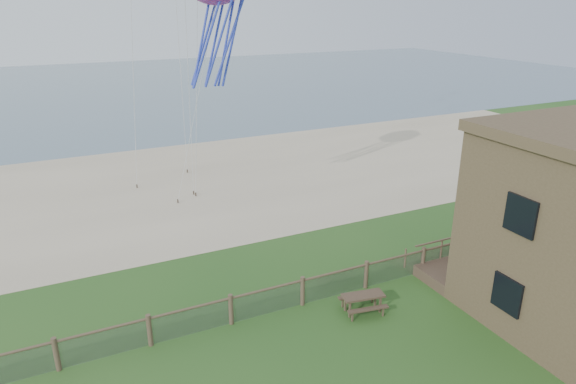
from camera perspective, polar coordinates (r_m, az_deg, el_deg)
name	(u,v)px	position (r m, az deg, el deg)	size (l,w,h in m)	color
sand_beach	(193,184)	(34.64, -10.51, 0.90)	(72.00, 20.00, 0.02)	tan
ocean	(106,88)	(76.97, -19.54, 10.81)	(160.00, 68.00, 0.02)	slate
chainlink_fence	(302,293)	(20.74, 1.62, -11.11)	(36.20, 0.20, 1.25)	#50382D
motel_deck	(550,246)	(28.04, 27.14, -5.39)	(15.00, 2.00, 0.50)	brown
picnic_table	(363,304)	(20.63, 8.31, -12.20)	(1.64, 1.24, 0.69)	brown
octopus_kite	(217,17)	(27.06, -7.91, 18.67)	(3.39, 2.39, 6.97)	#FF2842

